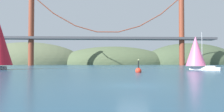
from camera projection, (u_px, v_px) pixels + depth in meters
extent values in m
plane|color=navy|center=(133.00, 85.00, 17.66)|extent=(360.00, 360.00, 0.00)
ellipsoid|color=#4C5B3D|center=(113.00, 64.00, 152.70)|extent=(81.28, 44.00, 25.36)
ellipsoid|color=#425138|center=(189.00, 64.00, 155.05)|extent=(69.00, 44.00, 30.53)
ellipsoid|color=#5B6647|center=(28.00, 64.00, 150.13)|extent=(79.10, 44.00, 31.05)
cylinder|color=brown|center=(31.00, 30.00, 111.32)|extent=(2.80, 2.80, 36.79)
cylinder|color=brown|center=(182.00, 31.00, 114.72)|extent=(2.80, 2.80, 36.79)
cube|color=#47474C|center=(108.00, 38.00, 112.91)|extent=(115.27, 6.00, 1.20)
cylinder|color=brown|center=(43.00, 4.00, 111.93)|extent=(11.65, 0.50, 9.97)
cylinder|color=brown|center=(64.00, 20.00, 112.20)|extent=(11.57, 0.50, 6.83)
cylinder|color=brown|center=(86.00, 29.00, 112.56)|extent=(11.46, 0.50, 3.68)
cylinder|color=brown|center=(108.00, 32.00, 113.00)|extent=(11.32, 0.50, 0.50)
cylinder|color=brown|center=(129.00, 29.00, 113.53)|extent=(11.46, 0.50, 3.68)
cylinder|color=brown|center=(150.00, 20.00, 114.14)|extent=(11.57, 0.50, 6.83)
cylinder|color=brown|center=(171.00, 6.00, 114.83)|extent=(11.65, 0.50, 9.97)
cube|color=white|center=(205.00, 69.00, 49.55)|extent=(6.40, 5.87, 0.65)
cube|color=beige|center=(211.00, 67.00, 48.82)|extent=(2.62, 2.55, 0.36)
cylinder|color=#B2B2B7|center=(202.00, 50.00, 50.08)|extent=(0.14, 0.14, 8.20)
cone|color=pink|center=(196.00, 51.00, 50.98)|extent=(6.46, 6.46, 7.05)
sphere|color=red|center=(138.00, 71.00, 38.62)|extent=(1.10, 1.10, 1.10)
cylinder|color=black|center=(138.00, 65.00, 38.65)|extent=(0.20, 0.20, 1.60)
sphere|color=#F2EA99|center=(138.00, 60.00, 38.67)|extent=(0.24, 0.24, 0.24)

